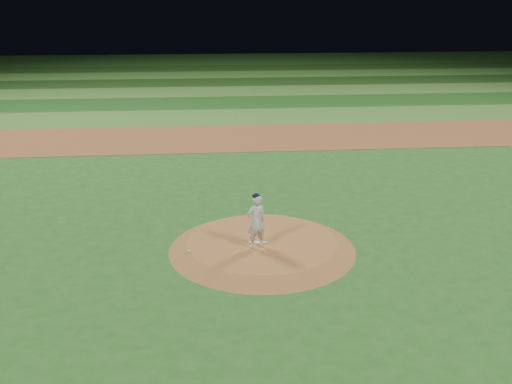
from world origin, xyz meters
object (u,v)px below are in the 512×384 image
object	(u,v)px
rosin_bag	(189,251)
pitcher_on_mound	(256,221)
pitchers_mound	(262,245)
pitching_rubber	(258,242)

from	to	relation	value
rosin_bag	pitcher_on_mound	bearing A→B (deg)	4.26
pitchers_mound	pitching_rubber	size ratio (longest dim) A/B	10.15
pitching_rubber	pitcher_on_mound	bearing A→B (deg)	-99.66
pitchers_mound	pitching_rubber	world-z (taller)	pitching_rubber
pitchers_mound	pitcher_on_mound	world-z (taller)	pitcher_on_mound
pitching_rubber	pitcher_on_mound	xyz separation A→B (m)	(-0.08, -0.29, 0.79)
pitchers_mound	rosin_bag	distance (m)	2.21
rosin_bag	pitching_rubber	bearing A→B (deg)	12.12
pitchers_mound	rosin_bag	xyz separation A→B (m)	(-2.14, -0.53, 0.15)
pitchers_mound	pitching_rubber	xyz separation A→B (m)	(-0.13, -0.10, 0.14)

